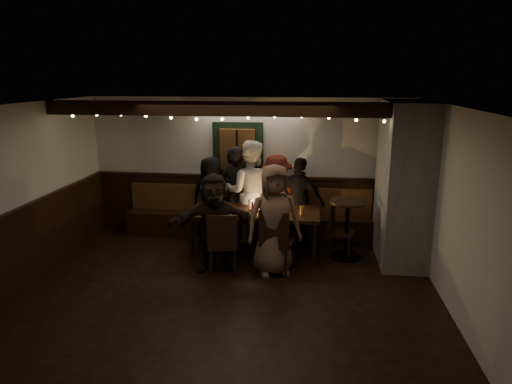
# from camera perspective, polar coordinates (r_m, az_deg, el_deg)

# --- Properties ---
(room) EXTENTS (6.02, 5.01, 2.62)m
(room) POSITION_cam_1_polar(r_m,az_deg,el_deg) (7.54, 6.06, -0.34)
(room) COLOR black
(room) RESTS_ON ground
(dining_table) EXTENTS (2.17, 0.93, 0.94)m
(dining_table) POSITION_cam_1_polar(r_m,az_deg,el_deg) (7.68, -0.19, -2.84)
(dining_table) COLOR black
(dining_table) RESTS_ON ground
(chair_near_left) EXTENTS (0.52, 0.52, 0.99)m
(chair_near_left) POSITION_cam_1_polar(r_m,az_deg,el_deg) (6.94, -4.19, -6.09)
(chair_near_left) COLOR black
(chair_near_left) RESTS_ON ground
(chair_near_right) EXTENTS (0.55, 0.55, 1.03)m
(chair_near_right) POSITION_cam_1_polar(r_m,az_deg,el_deg) (6.98, 2.50, -5.76)
(chair_near_right) COLOR black
(chair_near_right) RESTS_ON ground
(chair_end) EXTENTS (0.48, 0.48, 0.89)m
(chair_end) POSITION_cam_1_polar(r_m,az_deg,el_deg) (7.82, 10.06, -4.33)
(chair_end) COLOR black
(chair_end) RESTS_ON ground
(high_top) EXTENTS (0.62, 0.62, 0.99)m
(high_top) POSITION_cam_1_polar(r_m,az_deg,el_deg) (7.72, 11.34, -3.68)
(high_top) COLOR black
(high_top) RESTS_ON ground
(person_a) EXTENTS (0.80, 0.56, 1.55)m
(person_a) POSITION_cam_1_polar(r_m,az_deg,el_deg) (8.44, -5.62, -0.83)
(person_a) COLOR black
(person_a) RESTS_ON ground
(person_b) EXTENTS (0.76, 0.65, 1.76)m
(person_b) POSITION_cam_1_polar(r_m,az_deg,el_deg) (8.31, -2.49, -0.27)
(person_b) COLOR black
(person_b) RESTS_ON ground
(person_c) EXTENTS (0.92, 0.72, 1.87)m
(person_c) POSITION_cam_1_polar(r_m,az_deg,el_deg) (8.27, -0.77, 0.04)
(person_c) COLOR silver
(person_c) RESTS_ON ground
(person_d) EXTENTS (1.19, 0.97, 1.60)m
(person_d) POSITION_cam_1_polar(r_m,az_deg,el_deg) (8.33, 2.56, -0.81)
(person_d) COLOR #3F110D
(person_d) RESTS_ON ground
(person_e) EXTENTS (1.01, 0.74, 1.59)m
(person_e) POSITION_cam_1_polar(r_m,az_deg,el_deg) (8.20, 5.52, -1.17)
(person_e) COLOR black
(person_e) RESTS_ON ground
(person_f) EXTENTS (1.50, 0.75, 1.55)m
(person_f) POSITION_cam_1_polar(r_m,az_deg,el_deg) (7.07, -5.20, -3.84)
(person_f) COLOR black
(person_f) RESTS_ON ground
(person_g) EXTENTS (0.97, 0.78, 1.71)m
(person_g) POSITION_cam_1_polar(r_m,az_deg,el_deg) (6.92, 2.25, -3.51)
(person_g) COLOR brown
(person_g) RESTS_ON ground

